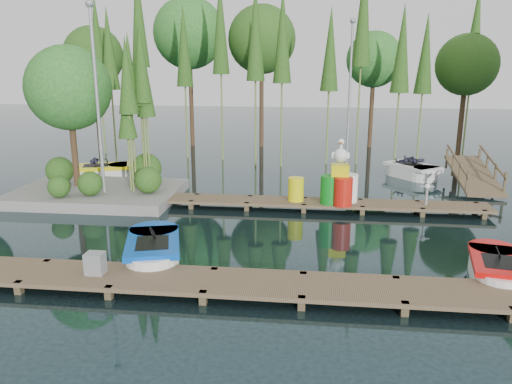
# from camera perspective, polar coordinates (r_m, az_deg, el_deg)

# --- Properties ---
(ground_plane) EXTENTS (90.00, 90.00, 0.00)m
(ground_plane) POSITION_cam_1_polar(r_m,az_deg,el_deg) (15.92, -2.00, -4.23)
(ground_plane) COLOR #1D3236
(near_dock) EXTENTS (18.00, 1.50, 0.50)m
(near_dock) POSITION_cam_1_polar(r_m,az_deg,el_deg) (11.72, -5.40, -10.20)
(near_dock) COLOR brown
(near_dock) RESTS_ON ground
(far_dock) EXTENTS (15.00, 1.20, 0.50)m
(far_dock) POSITION_cam_1_polar(r_m,az_deg,el_deg) (18.12, 2.32, -1.13)
(far_dock) COLOR brown
(far_dock) RESTS_ON ground
(island) EXTENTS (6.20, 4.20, 6.75)m
(island) POSITION_cam_1_polar(r_m,az_deg,el_deg) (20.22, -18.73, 8.30)
(island) COLOR gray
(island) RESTS_ON ground
(tree_screen) EXTENTS (34.42, 18.53, 10.31)m
(tree_screen) POSITION_cam_1_polar(r_m,az_deg,el_deg) (25.87, -3.08, 16.75)
(tree_screen) COLOR #432E1C
(tree_screen) RESTS_ON ground
(lamp_island) EXTENTS (0.30, 0.30, 7.25)m
(lamp_island) POSITION_cam_1_polar(r_m,az_deg,el_deg) (19.09, -17.80, 11.29)
(lamp_island) COLOR gray
(lamp_island) RESTS_ON ground
(lamp_rear) EXTENTS (0.30, 0.30, 7.25)m
(lamp_rear) POSITION_cam_1_polar(r_m,az_deg,el_deg) (25.96, 10.71, 12.42)
(lamp_rear) COLOR gray
(lamp_rear) RESTS_ON ground
(ramp) EXTENTS (1.50, 3.94, 1.49)m
(ramp) POSITION_cam_1_polar(r_m,az_deg,el_deg) (22.87, 23.59, 1.89)
(ramp) COLOR brown
(ramp) RESTS_ON ground
(boat_blue) EXTENTS (2.13, 3.25, 1.01)m
(boat_blue) POSITION_cam_1_polar(r_m,az_deg,el_deg) (13.57, -11.64, -6.63)
(boat_blue) COLOR white
(boat_blue) RESTS_ON ground
(boat_red) EXTENTS (1.68, 2.83, 0.89)m
(boat_red) POSITION_cam_1_polar(r_m,az_deg,el_deg) (13.59, 25.79, -7.98)
(boat_red) COLOR white
(boat_red) RESTS_ON ground
(boat_yellow_far) EXTENTS (3.24, 2.26, 1.48)m
(boat_yellow_far) POSITION_cam_1_polar(r_m,az_deg,el_deg) (23.75, -17.12, 2.23)
(boat_yellow_far) COLOR white
(boat_yellow_far) RESTS_ON ground
(boat_white_far) EXTENTS (2.85, 3.11, 1.38)m
(boat_white_far) POSITION_cam_1_polar(r_m,az_deg,el_deg) (24.00, 17.42, 2.32)
(boat_white_far) COLOR white
(boat_white_far) RESTS_ON ground
(utility_cabinet) EXTENTS (0.43, 0.36, 0.52)m
(utility_cabinet) POSITION_cam_1_polar(r_m,az_deg,el_deg) (12.42, -17.90, -7.77)
(utility_cabinet) COLOR gray
(utility_cabinet) RESTS_ON near_dock
(yellow_barrel) EXTENTS (0.56, 0.56, 0.85)m
(yellow_barrel) POSITION_cam_1_polar(r_m,az_deg,el_deg) (17.95, 4.59, 0.32)
(yellow_barrel) COLOR yellow
(yellow_barrel) RESTS_ON far_dock
(drum_cluster) EXTENTS (1.33, 1.22, 2.29)m
(drum_cluster) POSITION_cam_1_polar(r_m,az_deg,el_deg) (17.75, 9.62, 0.82)
(drum_cluster) COLOR #0D7C1A
(drum_cluster) RESTS_ON far_dock
(seagull_post) EXTENTS (0.47, 0.25, 0.75)m
(seagull_post) POSITION_cam_1_polar(r_m,az_deg,el_deg) (18.35, 18.96, 0.14)
(seagull_post) COLOR gray
(seagull_post) RESTS_ON far_dock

